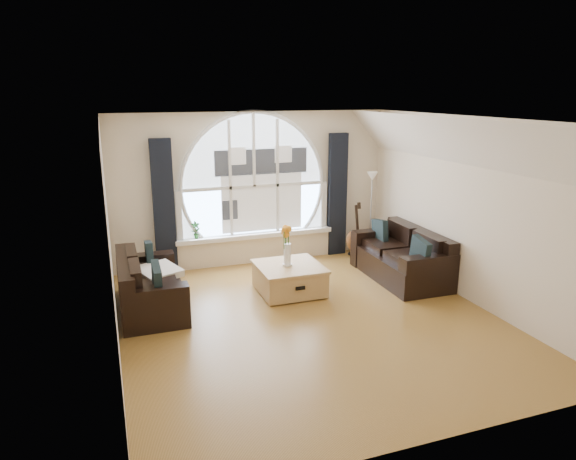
# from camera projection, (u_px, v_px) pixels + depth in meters

# --- Properties ---
(ground) EXTENTS (5.00, 5.50, 0.01)m
(ground) POSITION_uv_depth(u_px,v_px,m) (310.00, 320.00, 7.12)
(ground) COLOR brown
(ground) RESTS_ON ground
(ceiling) EXTENTS (5.00, 5.50, 0.01)m
(ceiling) POSITION_uv_depth(u_px,v_px,m) (312.00, 119.00, 6.42)
(ceiling) COLOR silver
(ceiling) RESTS_ON ground
(wall_back) EXTENTS (5.00, 0.01, 2.70)m
(wall_back) POSITION_uv_depth(u_px,v_px,m) (253.00, 189.00, 9.27)
(wall_back) COLOR beige
(wall_back) RESTS_ON ground
(wall_front) EXTENTS (5.00, 0.01, 2.70)m
(wall_front) POSITION_uv_depth(u_px,v_px,m) (436.00, 303.00, 4.27)
(wall_front) COLOR beige
(wall_front) RESTS_ON ground
(wall_left) EXTENTS (0.01, 5.50, 2.70)m
(wall_left) POSITION_uv_depth(u_px,v_px,m) (110.00, 243.00, 5.96)
(wall_left) COLOR beige
(wall_left) RESTS_ON ground
(wall_right) EXTENTS (0.01, 5.50, 2.70)m
(wall_right) POSITION_uv_depth(u_px,v_px,m) (469.00, 210.00, 7.58)
(wall_right) COLOR beige
(wall_right) RESTS_ON ground
(attic_slope) EXTENTS (0.92, 5.50, 0.72)m
(attic_slope) POSITION_uv_depth(u_px,v_px,m) (458.00, 142.00, 7.22)
(attic_slope) COLOR silver
(attic_slope) RESTS_ON ground
(arched_window) EXTENTS (2.60, 0.06, 2.15)m
(arched_window) POSITION_uv_depth(u_px,v_px,m) (254.00, 174.00, 9.17)
(arched_window) COLOR silver
(arched_window) RESTS_ON wall_back
(window_sill) EXTENTS (2.90, 0.22, 0.08)m
(window_sill) POSITION_uv_depth(u_px,v_px,m) (256.00, 235.00, 9.40)
(window_sill) COLOR white
(window_sill) RESTS_ON wall_back
(window_frame) EXTENTS (2.76, 0.08, 2.15)m
(window_frame) POSITION_uv_depth(u_px,v_px,m) (254.00, 174.00, 9.14)
(window_frame) COLOR white
(window_frame) RESTS_ON wall_back
(neighbor_house) EXTENTS (1.70, 0.02, 1.50)m
(neighbor_house) POSITION_uv_depth(u_px,v_px,m) (262.00, 180.00, 9.24)
(neighbor_house) COLOR silver
(neighbor_house) RESTS_ON wall_back
(curtain_left) EXTENTS (0.35, 0.12, 2.30)m
(curtain_left) POSITION_uv_depth(u_px,v_px,m) (164.00, 207.00, 8.69)
(curtain_left) COLOR black
(curtain_left) RESTS_ON ground
(curtain_right) EXTENTS (0.35, 0.12, 2.30)m
(curtain_right) POSITION_uv_depth(u_px,v_px,m) (337.00, 195.00, 9.73)
(curtain_right) COLOR black
(curtain_right) RESTS_ON ground
(sofa_left) EXTENTS (0.87, 1.73, 0.77)m
(sofa_left) POSITION_uv_depth(u_px,v_px,m) (150.00, 282.00, 7.40)
(sofa_left) COLOR black
(sofa_left) RESTS_ON ground
(sofa_right) EXTENTS (0.96, 1.87, 0.82)m
(sofa_right) POSITION_uv_depth(u_px,v_px,m) (400.00, 255.00, 8.60)
(sofa_right) COLOR black
(sofa_right) RESTS_ON ground
(coffee_chest) EXTENTS (0.98, 0.98, 0.48)m
(coffee_chest) POSITION_uv_depth(u_px,v_px,m) (289.00, 277.00, 8.04)
(coffee_chest) COLOR #A9824D
(coffee_chest) RESTS_ON ground
(throw_blanket) EXTENTS (0.72, 0.72, 0.10)m
(throw_blanket) POSITION_uv_depth(u_px,v_px,m) (158.00, 271.00, 7.54)
(throw_blanket) COLOR silver
(throw_blanket) RESTS_ON sofa_left
(vase_flowers) EXTENTS (0.24, 0.24, 0.70)m
(vase_flowers) POSITION_uv_depth(u_px,v_px,m) (287.00, 241.00, 7.87)
(vase_flowers) COLOR white
(vase_flowers) RESTS_ON coffee_chest
(floor_lamp) EXTENTS (0.24, 0.24, 1.60)m
(floor_lamp) POSITION_uv_depth(u_px,v_px,m) (371.00, 214.00, 9.74)
(floor_lamp) COLOR #B2B2B2
(floor_lamp) RESTS_ON ground
(guitar) EXTENTS (0.36, 0.24, 1.06)m
(guitar) POSITION_uv_depth(u_px,v_px,m) (355.00, 229.00, 9.74)
(guitar) COLOR brown
(guitar) RESTS_ON ground
(potted_plant) EXTENTS (0.18, 0.14, 0.31)m
(potted_plant) POSITION_uv_depth(u_px,v_px,m) (196.00, 230.00, 8.99)
(potted_plant) COLOR #1E6023
(potted_plant) RESTS_ON window_sill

